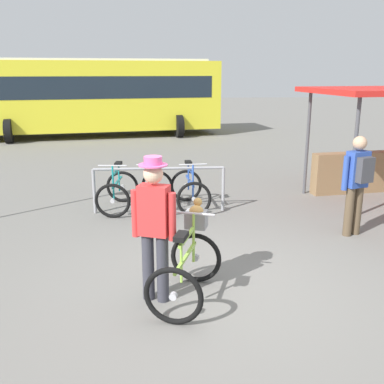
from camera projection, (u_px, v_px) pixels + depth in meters
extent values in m
plane|color=slate|center=(212.00, 287.00, 5.54)|extent=(80.00, 80.00, 0.00)
cylinder|color=#99999E|center=(94.00, 192.00, 8.32)|extent=(0.06, 0.06, 0.85)
cylinder|color=#99999E|center=(223.00, 189.00, 8.49)|extent=(0.06, 0.06, 0.85)
cylinder|color=#99999E|center=(159.00, 168.00, 8.29)|extent=(2.45, 0.08, 0.05)
torus|color=black|center=(122.00, 187.00, 9.03)|extent=(0.67, 0.16, 0.66)
cylinder|color=#B7B7BC|center=(122.00, 187.00, 9.03)|extent=(0.09, 0.07, 0.08)
torus|color=black|center=(113.00, 201.00, 8.05)|extent=(0.67, 0.16, 0.66)
cylinder|color=#B7B7BC|center=(113.00, 201.00, 8.05)|extent=(0.09, 0.07, 0.08)
cube|color=teal|center=(117.00, 182.00, 8.48)|extent=(0.14, 0.92, 0.04)
cube|color=teal|center=(116.00, 171.00, 8.38)|extent=(0.10, 0.61, 0.04)
cylinder|color=teal|center=(119.00, 177.00, 8.65)|extent=(0.03, 0.03, 0.55)
cube|color=black|center=(118.00, 164.00, 8.57)|extent=(0.15, 0.25, 0.06)
cylinder|color=teal|center=(113.00, 183.00, 8.09)|extent=(0.03, 0.03, 0.63)
cylinder|color=#B7B7BC|center=(112.00, 166.00, 8.00)|extent=(0.52, 0.08, 0.03)
torus|color=black|center=(157.00, 186.00, 9.08)|extent=(0.66, 0.16, 0.66)
cylinder|color=#B7B7BC|center=(157.00, 186.00, 9.08)|extent=(0.09, 0.07, 0.08)
torus|color=black|center=(150.00, 200.00, 8.10)|extent=(0.66, 0.16, 0.66)
cylinder|color=#B7B7BC|center=(150.00, 200.00, 8.10)|extent=(0.09, 0.07, 0.08)
cube|color=black|center=(154.00, 181.00, 8.53)|extent=(0.16, 0.91, 0.04)
cube|color=black|center=(153.00, 171.00, 8.42)|extent=(0.12, 0.61, 0.04)
cylinder|color=black|center=(155.00, 177.00, 8.70)|extent=(0.03, 0.03, 0.55)
cube|color=black|center=(155.00, 163.00, 8.62)|extent=(0.15, 0.25, 0.06)
cylinder|color=black|center=(151.00, 182.00, 8.13)|extent=(0.03, 0.03, 0.63)
cylinder|color=#B7B7BC|center=(150.00, 165.00, 8.05)|extent=(0.52, 0.10, 0.03)
torus|color=black|center=(186.00, 186.00, 9.13)|extent=(0.67, 0.14, 0.66)
cylinder|color=#B7B7BC|center=(186.00, 186.00, 9.13)|extent=(0.08, 0.07, 0.08)
torus|color=black|center=(194.00, 199.00, 8.15)|extent=(0.67, 0.14, 0.66)
cylinder|color=#B7B7BC|center=(194.00, 199.00, 8.15)|extent=(0.08, 0.07, 0.08)
cube|color=#2D56B7|center=(190.00, 181.00, 8.58)|extent=(0.10, 0.92, 0.04)
cube|color=#2D56B7|center=(190.00, 170.00, 8.47)|extent=(0.08, 0.61, 0.04)
cylinder|color=#2D56B7|center=(188.00, 176.00, 8.74)|extent=(0.03, 0.03, 0.55)
cube|color=black|center=(188.00, 163.00, 8.67)|extent=(0.14, 0.25, 0.06)
cylinder|color=#2D56B7|center=(193.00, 181.00, 8.19)|extent=(0.03, 0.03, 0.63)
cylinder|color=#B7B7BC|center=(193.00, 165.00, 8.10)|extent=(0.52, 0.06, 0.03)
torus|color=black|center=(173.00, 296.00, 4.65)|extent=(0.64, 0.27, 0.66)
cylinder|color=#B7B7BC|center=(173.00, 296.00, 4.65)|extent=(0.10, 0.08, 0.08)
torus|color=black|center=(196.00, 258.00, 5.60)|extent=(0.64, 0.27, 0.66)
cylinder|color=#B7B7BC|center=(196.00, 258.00, 5.60)|extent=(0.10, 0.08, 0.08)
cube|color=#9ED14C|center=(186.00, 257.00, 5.07)|extent=(0.33, 0.88, 0.04)
cube|color=#9ED14C|center=(187.00, 237.00, 5.05)|extent=(0.23, 0.59, 0.04)
cylinder|color=#9ED14C|center=(181.00, 260.00, 4.88)|extent=(0.03, 0.03, 0.55)
cube|color=black|center=(181.00, 236.00, 4.81)|extent=(0.19, 0.27, 0.06)
cylinder|color=#9ED14C|center=(194.00, 238.00, 5.41)|extent=(0.03, 0.03, 0.63)
cylinder|color=#B7B7BC|center=(194.00, 214.00, 5.32)|extent=(0.50, 0.19, 0.03)
cube|color=gray|center=(196.00, 219.00, 5.49)|extent=(0.31, 0.27, 0.22)
ellipsoid|color=tan|center=(196.00, 212.00, 5.46)|extent=(0.22, 0.21, 0.16)
sphere|color=tan|center=(198.00, 202.00, 5.51)|extent=(0.11, 0.11, 0.11)
cylinder|color=#383842|center=(163.00, 268.00, 5.12)|extent=(0.14, 0.14, 0.82)
cylinder|color=#383842|center=(148.00, 267.00, 5.16)|extent=(0.14, 0.14, 0.82)
cube|color=red|center=(154.00, 210.00, 4.95)|extent=(0.39, 0.31, 0.58)
cylinder|color=red|center=(172.00, 217.00, 4.89)|extent=(0.09, 0.09, 0.55)
cylinder|color=red|center=(135.00, 213.00, 5.01)|extent=(0.09, 0.09, 0.55)
sphere|color=beige|center=(153.00, 174.00, 4.84)|extent=(0.22, 0.22, 0.22)
cylinder|color=#E05999|center=(153.00, 165.00, 4.82)|extent=(0.32, 0.32, 0.02)
cylinder|color=#E05999|center=(153.00, 160.00, 4.80)|extent=(0.20, 0.20, 0.09)
cylinder|color=brown|center=(349.00, 212.00, 7.18)|extent=(0.14, 0.14, 0.82)
cylinder|color=brown|center=(357.00, 210.00, 7.25)|extent=(0.14, 0.14, 0.82)
cube|color=#2D4CA5|center=(357.00, 169.00, 7.03)|extent=(0.39, 0.30, 0.58)
cylinder|color=#2D4CA5|center=(345.00, 173.00, 6.97)|extent=(0.09, 0.09, 0.55)
cylinder|color=#2D4CA5|center=(366.00, 171.00, 7.15)|extent=(0.09, 0.09, 0.55)
sphere|color=tan|center=(360.00, 143.00, 6.92)|extent=(0.22, 0.22, 0.22)
cube|color=#3F3F44|center=(365.00, 170.00, 6.88)|extent=(0.29, 0.22, 0.40)
cube|color=yellow|center=(95.00, 95.00, 18.01)|extent=(10.26, 3.98, 2.70)
cube|color=#19232D|center=(94.00, 87.00, 17.92)|extent=(9.47, 3.87, 0.84)
cube|color=silver|center=(93.00, 60.00, 17.64)|extent=(9.24, 3.58, 0.08)
cylinder|color=black|center=(9.00, 131.00, 16.42)|extent=(0.38, 0.93, 0.90)
cylinder|color=black|center=(18.00, 124.00, 18.77)|extent=(0.38, 0.93, 0.90)
cylinder|color=black|center=(179.00, 126.00, 17.89)|extent=(0.38, 0.93, 0.90)
cylinder|color=black|center=(168.00, 120.00, 20.24)|extent=(0.38, 0.93, 0.90)
cylinder|color=#4C4C51|center=(307.00, 144.00, 9.50)|extent=(0.07, 0.07, 2.20)
cylinder|color=#4C4C51|center=(354.00, 160.00, 7.80)|extent=(0.07, 0.07, 2.20)
cube|color=olive|center=(362.00, 172.00, 9.79)|extent=(2.36, 0.59, 0.90)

